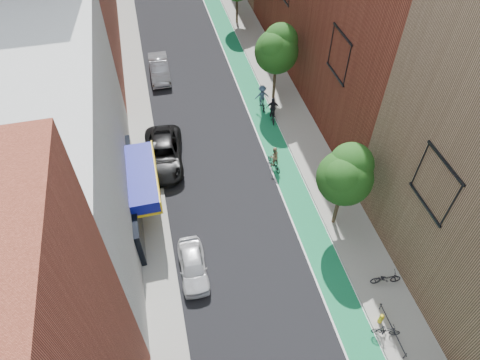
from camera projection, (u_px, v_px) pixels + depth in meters
bike_lane at (250, 88)px, 38.68m from camera, size 2.00×68.00×0.01m
sidewalk_left at (138, 103)px, 37.05m from camera, size 2.00×68.00×0.15m
sidewalk_right at (276, 84)px, 39.02m from camera, size 3.00×68.00×0.15m
building_left_white at (46, 158)px, 24.00m from camera, size 8.00×20.00×12.00m
tree_near at (346, 174)px, 24.98m from camera, size 3.40×3.36×6.42m
tree_mid at (277, 48)px, 34.04m from camera, size 3.55×3.53×6.74m
parked_car_white at (193, 266)px, 25.39m from camera, size 1.66×3.98×1.35m
parked_car_black at (163, 154)px, 31.66m from camera, size 3.35×6.25×1.67m
parked_car_silver at (159, 69)px, 39.40m from camera, size 1.78×4.90×1.61m
cyclist_lane_near at (274, 160)px, 31.27m from camera, size 0.91×1.80×1.92m
cyclist_lane_mid at (273, 112)px, 35.00m from camera, size 1.13×1.77×2.16m
cyclist_lane_far at (262, 99)px, 36.03m from camera, size 1.20×1.87×2.18m
parked_bike_near at (386, 278)px, 24.87m from camera, size 1.88×0.88×0.95m
parked_bike_mid at (386, 331)px, 22.76m from camera, size 1.59×0.91×0.92m
fire_hydrant at (381, 318)px, 23.29m from camera, size 0.26×0.26×0.75m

